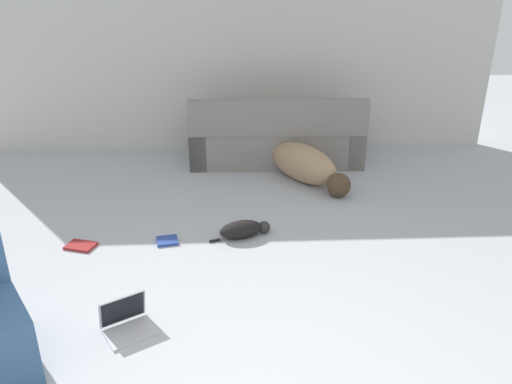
% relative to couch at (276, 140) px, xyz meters
% --- Properties ---
extents(wall_back, '(6.77, 0.06, 2.58)m').
position_rel_couch_xyz_m(wall_back, '(-0.59, 0.58, 1.01)').
color(wall_back, beige).
rests_on(wall_back, ground_plane).
extents(couch, '(2.06, 0.86, 0.84)m').
position_rel_couch_xyz_m(couch, '(0.00, 0.00, 0.00)').
color(couch, gray).
rests_on(couch, ground_plane).
extents(dog, '(0.91, 1.25, 0.42)m').
position_rel_couch_xyz_m(dog, '(0.27, -0.68, -0.08)').
color(dog, '#A38460').
rests_on(dog, ground_plane).
extents(cat, '(0.55, 0.31, 0.15)m').
position_rel_couch_xyz_m(cat, '(-0.45, -1.93, -0.20)').
color(cat, black).
rests_on(cat, ground_plane).
extents(laptop_open, '(0.40, 0.38, 0.22)m').
position_rel_couch_xyz_m(laptop_open, '(-1.23, -3.14, -0.20)').
color(laptop_open, '#B7B7BC').
rests_on(laptop_open, ground_plane).
extents(book_blue, '(0.20, 0.20, 0.02)m').
position_rel_couch_xyz_m(book_blue, '(-1.10, -2.00, -0.26)').
color(book_blue, '#28428E').
rests_on(book_blue, ground_plane).
extents(book_red, '(0.27, 0.23, 0.02)m').
position_rel_couch_xyz_m(book_red, '(-1.82, -2.05, -0.26)').
color(book_red, maroon).
rests_on(book_red, ground_plane).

